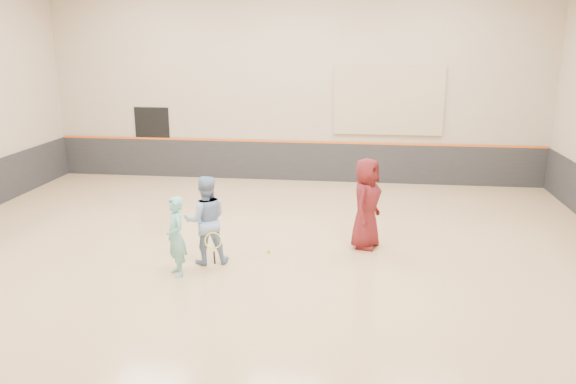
# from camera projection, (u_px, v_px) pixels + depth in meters

# --- Properties ---
(room) EXTENTS (15.04, 12.04, 6.22)m
(room) POSITION_uv_depth(u_px,v_px,m) (261.00, 212.00, 11.58)
(room) COLOR tan
(room) RESTS_ON ground
(wainscot_back) EXTENTS (14.90, 0.04, 1.20)m
(wainscot_back) POSITION_uv_depth(u_px,v_px,m) (294.00, 161.00, 17.35)
(wainscot_back) COLOR #232326
(wainscot_back) RESTS_ON floor
(accent_stripe) EXTENTS (14.90, 0.03, 0.06)m
(accent_stripe) POSITION_uv_depth(u_px,v_px,m) (294.00, 142.00, 17.17)
(accent_stripe) COLOR #D85914
(accent_stripe) RESTS_ON wall_back
(acoustic_panel) EXTENTS (3.20, 0.08, 2.00)m
(acoustic_panel) POSITION_uv_depth(u_px,v_px,m) (389.00, 101.00, 16.48)
(acoustic_panel) COLOR tan
(acoustic_panel) RESTS_ON wall_back
(doorway) EXTENTS (1.10, 0.05, 2.20)m
(doorway) POSITION_uv_depth(u_px,v_px,m) (153.00, 142.00, 17.77)
(doorway) COLOR black
(doorway) RESTS_ON floor
(girl) EXTENTS (0.61, 0.66, 1.51)m
(girl) POSITION_uv_depth(u_px,v_px,m) (176.00, 236.00, 10.31)
(girl) COLOR #6AB8B2
(girl) RESTS_ON floor
(instructor) EXTENTS (1.02, 0.90, 1.75)m
(instructor) POSITION_uv_depth(u_px,v_px,m) (206.00, 220.00, 10.86)
(instructor) COLOR #7D96C2
(instructor) RESTS_ON floor
(young_man) EXTENTS (0.89, 1.09, 1.92)m
(young_man) POSITION_uv_depth(u_px,v_px,m) (366.00, 203.00, 11.67)
(young_man) COLOR maroon
(young_man) RESTS_ON floor
(held_racket) EXTENTS (0.40, 0.40, 0.64)m
(held_racket) POSITION_uv_depth(u_px,v_px,m) (213.00, 241.00, 10.47)
(held_racket) COLOR gold
(held_racket) RESTS_ON instructor
(spare_racket) EXTENTS (0.76, 0.76, 0.10)m
(spare_racket) POSITION_uv_depth(u_px,v_px,m) (203.00, 207.00, 14.59)
(spare_racket) COLOR #B3DB30
(spare_racket) RESTS_ON floor
(ball_under_racket) EXTENTS (0.07, 0.07, 0.07)m
(ball_under_racket) POSITION_uv_depth(u_px,v_px,m) (269.00, 251.00, 11.56)
(ball_under_racket) COLOR #B8CC2F
(ball_under_racket) RESTS_ON floor
(ball_in_hand) EXTENTS (0.07, 0.07, 0.07)m
(ball_in_hand) POSITION_uv_depth(u_px,v_px,m) (370.00, 193.00, 11.52)
(ball_in_hand) COLOR #CEDF34
(ball_in_hand) RESTS_ON young_man
(ball_beside_spare) EXTENTS (0.07, 0.07, 0.07)m
(ball_beside_spare) POSITION_uv_depth(u_px,v_px,m) (204.00, 232.00, 12.75)
(ball_beside_spare) COLOR #C6DB33
(ball_beside_spare) RESTS_ON floor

